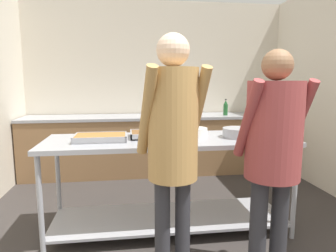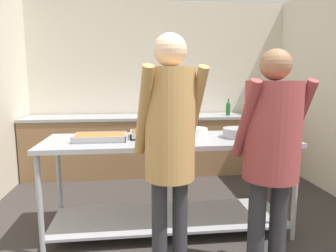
{
  "view_description": "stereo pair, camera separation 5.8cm",
  "coord_description": "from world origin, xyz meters",
  "views": [
    {
      "loc": [
        -0.48,
        -0.9,
        1.42
      ],
      "look_at": [
        -0.1,
        1.88,
        0.99
      ],
      "focal_mm": 32.0,
      "sensor_mm": 36.0,
      "label": 1
    },
    {
      "loc": [
        -0.43,
        -0.9,
        1.42
      ],
      "look_at": [
        -0.1,
        1.88,
        0.99
      ],
      "focal_mm": 32.0,
      "sensor_mm": 36.0,
      "label": 2
    }
  ],
  "objects": [
    {
      "name": "water_bottle",
      "position": [
        1.01,
        3.51,
        1.0
      ],
      "size": [
        0.07,
        0.07,
        0.25
      ],
      "color": "#23602D",
      "rests_on": "back_counter"
    },
    {
      "name": "serving_tray_roast",
      "position": [
        -0.72,
        1.77,
        0.92
      ],
      "size": [
        0.46,
        0.3,
        0.05
      ],
      "color": "#9EA0A8",
      "rests_on": "serving_counter"
    },
    {
      "name": "wall_rear",
      "position": [
        0.0,
        3.98,
        1.32
      ],
      "size": [
        4.18,
        0.06,
        2.65
      ],
      "color": "beige",
      "rests_on": "ground_plane"
    },
    {
      "name": "guest_serving_left",
      "position": [
        -0.19,
        0.98,
        1.07
      ],
      "size": [
        0.48,
        0.4,
        1.71
      ],
      "color": "#2D2D33",
      "rests_on": "ground_plane"
    },
    {
      "name": "sauce_pan",
      "position": [
        0.54,
        1.74,
        0.94
      ],
      "size": [
        0.42,
        0.28,
        0.09
      ],
      "color": "#9EA0A8",
      "rests_on": "serving_counter"
    },
    {
      "name": "serving_tray_vegetables",
      "position": [
        -0.22,
        1.87,
        0.92
      ],
      "size": [
        0.47,
        0.31,
        0.05
      ],
      "color": "#9EA0A8",
      "rests_on": "serving_counter"
    },
    {
      "name": "guest_serving_right",
      "position": [
        0.52,
        1.02,
        1.0
      ],
      "size": [
        0.5,
        0.38,
        1.63
      ],
      "color": "#2D2D33",
      "rests_on": "ground_plane"
    },
    {
      "name": "plate_stack",
      "position": [
        0.17,
        1.91,
        0.93
      ],
      "size": [
        0.25,
        0.25,
        0.07
      ],
      "color": "white",
      "rests_on": "serving_counter"
    },
    {
      "name": "back_counter",
      "position": [
        0.0,
        3.61,
        0.45
      ],
      "size": [
        4.02,
        0.65,
        0.89
      ],
      "color": "olive",
      "rests_on": "ground_plane"
    },
    {
      "name": "serving_counter",
      "position": [
        -0.1,
        1.78,
        0.6
      ],
      "size": [
        2.26,
        0.74,
        0.89
      ],
      "color": "#9EA0A8",
      "rests_on": "ground_plane"
    }
  ]
}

